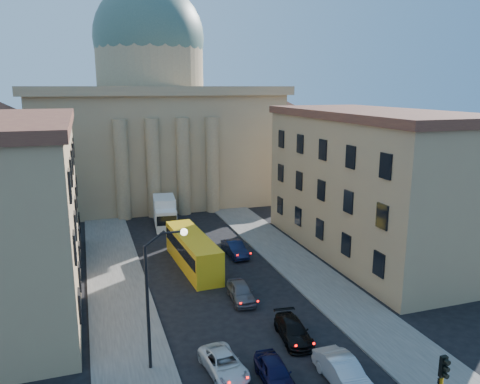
{
  "coord_description": "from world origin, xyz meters",
  "views": [
    {
      "loc": [
        -10.44,
        -17.99,
        16.96
      ],
      "look_at": [
        1.09,
        16.35,
        8.77
      ],
      "focal_mm": 35.0,
      "sensor_mm": 36.0,
      "label": 1
    }
  ],
  "objects_px": {
    "street_lamp": "(156,288)",
    "box_truck": "(165,213)",
    "car_left_near": "(275,372)",
    "city_bus": "(193,250)",
    "car_right_near": "(343,372)"
  },
  "relations": [
    {
      "from": "car_left_near",
      "to": "street_lamp",
      "type": "bearing_deg",
      "value": 152.81
    },
    {
      "from": "street_lamp",
      "to": "box_truck",
      "type": "bearing_deg",
      "value": 79.6
    },
    {
      "from": "car_right_near",
      "to": "box_truck",
      "type": "bearing_deg",
      "value": 96.42
    },
    {
      "from": "box_truck",
      "to": "street_lamp",
      "type": "bearing_deg",
      "value": -94.65
    },
    {
      "from": "street_lamp",
      "to": "car_right_near",
      "type": "bearing_deg",
      "value": -27.02
    },
    {
      "from": "box_truck",
      "to": "car_left_near",
      "type": "bearing_deg",
      "value": -83.08
    },
    {
      "from": "city_bus",
      "to": "car_right_near",
      "type": "bearing_deg",
      "value": -81.76
    },
    {
      "from": "car_right_near",
      "to": "city_bus",
      "type": "distance_m",
      "value": 21.09
    },
    {
      "from": "street_lamp",
      "to": "car_left_near",
      "type": "relative_size",
      "value": 2.13
    },
    {
      "from": "car_right_near",
      "to": "box_truck",
      "type": "relative_size",
      "value": 0.72
    },
    {
      "from": "car_right_near",
      "to": "street_lamp",
      "type": "bearing_deg",
      "value": 152.22
    },
    {
      "from": "car_right_near",
      "to": "box_truck",
      "type": "xyz_separation_m",
      "value": [
        -4.4,
        34.93,
        0.88
      ]
    },
    {
      "from": "street_lamp",
      "to": "city_bus",
      "type": "relative_size",
      "value": 0.78
    },
    {
      "from": "car_right_near",
      "to": "box_truck",
      "type": "height_order",
      "value": "box_truck"
    },
    {
      "from": "box_truck",
      "to": "city_bus",
      "type": "bearing_deg",
      "value": -83.33
    }
  ]
}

